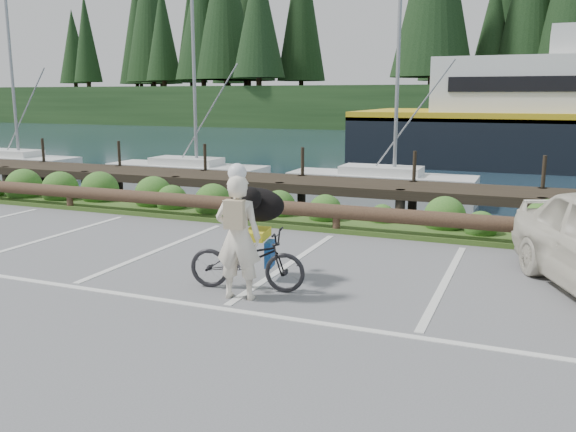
% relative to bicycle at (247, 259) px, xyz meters
% --- Properties ---
extents(ground, '(72.00, 72.00, 0.00)m').
position_rel_bicycle_xyz_m(ground, '(0.06, -0.50, -0.46)').
color(ground, '#5D5D60').
extents(harbor_backdrop, '(170.00, 160.00, 30.00)m').
position_rel_bicycle_xyz_m(harbor_backdrop, '(0.45, 78.02, -0.46)').
color(harbor_backdrop, '#172A38').
rests_on(harbor_backdrop, ground).
extents(vegetation_strip, '(34.00, 1.60, 0.10)m').
position_rel_bicycle_xyz_m(vegetation_strip, '(0.06, 4.80, -0.41)').
color(vegetation_strip, '#3D5B21').
rests_on(vegetation_strip, ground).
extents(log_rail, '(32.00, 0.30, 0.60)m').
position_rel_bicycle_xyz_m(log_rail, '(0.06, 4.10, -0.46)').
color(log_rail, '#443021').
rests_on(log_rail, ground).
extents(bicycle, '(1.82, 0.89, 0.91)m').
position_rel_bicycle_xyz_m(bicycle, '(0.00, 0.00, 0.00)').
color(bicycle, black).
rests_on(bicycle, ground).
extents(cyclist, '(0.71, 0.52, 1.77)m').
position_rel_bicycle_xyz_m(cyclist, '(0.07, -0.40, 0.43)').
color(cyclist, '#F0E3CB').
rests_on(cyclist, ground).
extents(dog, '(0.59, 0.97, 0.52)m').
position_rel_bicycle_xyz_m(dog, '(-0.09, 0.55, 0.72)').
color(dog, black).
rests_on(dog, bicycle).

